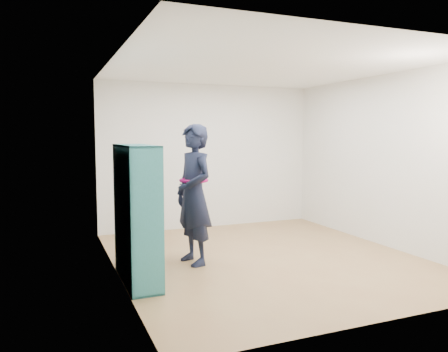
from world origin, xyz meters
name	(u,v)px	position (x,y,z in m)	size (l,w,h in m)	color
floor	(265,258)	(0.00, 0.00, 0.00)	(4.50, 4.50, 0.00)	#936A43
ceiling	(267,66)	(0.00, 0.00, 2.60)	(4.50, 4.50, 0.00)	white
wall_left	(116,168)	(-2.00, 0.00, 1.30)	(0.02, 4.50, 2.60)	silver
wall_right	(383,161)	(2.00, 0.00, 1.30)	(0.02, 4.50, 2.60)	silver
wall_back	(209,156)	(0.00, 2.25, 1.30)	(4.00, 0.02, 2.60)	silver
wall_front	(386,180)	(0.00, -2.25, 1.30)	(4.00, 0.02, 2.60)	silver
bookshelf	(134,215)	(-1.84, -0.28, 0.77)	(0.35, 1.19, 1.58)	teal
person	(194,194)	(-0.99, 0.14, 0.92)	(0.57, 0.74, 1.84)	black
smartphone	(181,185)	(-1.15, 0.19, 1.04)	(0.03, 0.09, 0.12)	silver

